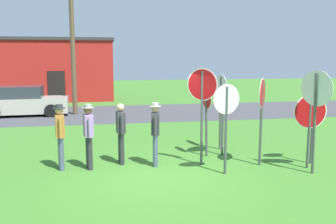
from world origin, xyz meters
name	(u,v)px	position (x,y,z in m)	size (l,w,h in m)	color
ground_plane	(155,176)	(0.00, 0.00, 0.00)	(80.00, 80.00, 0.00)	#3D7528
street_asphalt	(127,113)	(0.00, 10.68, 0.00)	(60.00, 6.40, 0.01)	#424247
building_background	(59,69)	(-4.21, 17.78, 2.15)	(7.63, 3.76, 4.29)	#B2231E
utility_pole	(72,36)	(-2.69, 10.73, 4.05)	(1.80, 0.24, 7.75)	brown
parked_car_on_street	(24,102)	(-5.25, 10.85, 0.69)	(4.38, 2.18, 1.51)	#B7B2A3
stop_sign_far_back	(221,98)	(2.44, 2.29, 1.66)	(0.12, 0.80, 2.41)	#474C4C
stop_sign_center_cluster	(262,106)	(2.97, 0.43, 1.65)	(0.47, 0.68, 2.40)	#474C4C
stop_sign_leaning_left	(206,108)	(1.77, 1.61, 1.45)	(0.13, 0.71, 2.14)	#474C4C
stop_sign_rear_right	(314,109)	(4.44, 0.33, 1.52)	(0.64, 0.17, 2.28)	#474C4C
stop_sign_leaning_right	(223,108)	(2.29, 1.62, 1.46)	(0.69, 0.48, 2.13)	#474C4C
stop_sign_low_front	(316,102)	(3.96, -0.50, 1.84)	(0.39, 0.85, 2.63)	#474C4C
stop_sign_rear_left	(226,113)	(1.77, -0.12, 1.56)	(0.73, 0.19, 2.29)	#474C4C
stop_sign_tallest	(202,98)	(1.39, 0.77, 1.85)	(0.69, 0.57, 2.66)	#474C4C
stop_sign_nearest	(310,118)	(4.11, -0.05, 1.35)	(0.90, 0.11, 1.98)	#474C4C
person_near_signs	(155,130)	(0.13, 0.90, 0.98)	(0.31, 0.57, 1.74)	#4C5670
person_in_blue	(89,132)	(-1.63, 0.94, 0.98)	(0.31, 0.56, 1.74)	#2D2D33
person_in_dark_shirt	(60,133)	(-2.36, 1.02, 0.98)	(0.32, 0.56, 1.74)	#4C5670
person_in_teal	(121,130)	(-0.77, 1.27, 0.95)	(0.25, 0.57, 1.69)	#2D2D33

